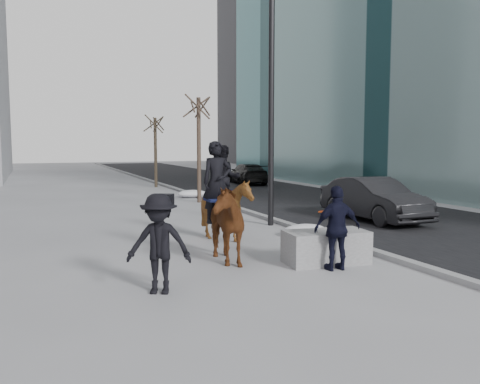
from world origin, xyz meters
name	(u,v)px	position (x,y,z in m)	size (l,w,h in m)	color
ground	(262,268)	(0.00, 0.00, 0.00)	(120.00, 120.00, 0.00)	gray
road	(310,202)	(7.00, 10.00, 0.01)	(8.00, 90.00, 0.01)	black
curb	(226,205)	(3.00, 10.00, 0.06)	(0.25, 90.00, 0.12)	gray
planter	(326,247)	(1.48, -0.14, 0.36)	(1.78, 0.89, 0.71)	gray
car_near	(374,199)	(6.25, 4.49, 0.73)	(1.54, 4.42, 1.46)	black
car_far	(247,174)	(8.30, 20.08, 0.65)	(1.81, 4.45, 1.29)	black
tree_near	(199,145)	(2.40, 11.70, 2.54)	(1.20, 1.20, 5.08)	#382B21
tree_far	(155,149)	(2.40, 19.98, 2.26)	(1.20, 1.20, 4.52)	#3D3324
mounted_left	(219,217)	(-0.62, 0.90, 0.99)	(0.99, 2.08, 2.66)	#4E290F
mounted_right	(226,203)	(0.36, 3.04, 1.03)	(1.76, 1.86, 2.56)	#48220E
feeder	(337,228)	(1.37, -0.74, 0.88)	(1.06, 0.89, 1.75)	black
camera_crew	(159,243)	(-2.41, -0.93, 0.89)	(1.30, 1.08, 1.75)	black
lamppost	(272,66)	(2.60, 4.88, 4.99)	(0.25, 0.96, 9.09)	black
snow_piles	(226,204)	(2.70, 9.22, 0.17)	(1.42, 11.67, 0.36)	silver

